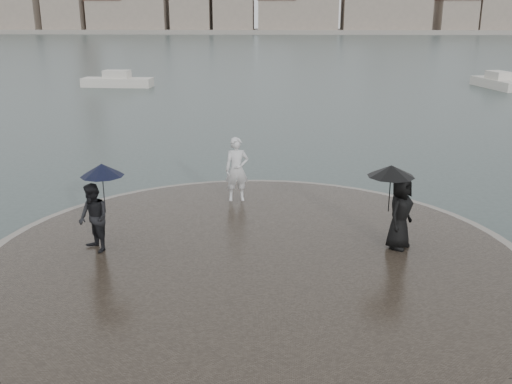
{
  "coord_description": "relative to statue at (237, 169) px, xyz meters",
  "views": [
    {
      "loc": [
        0.49,
        -8.31,
        5.57
      ],
      "look_at": [
        0.0,
        4.8,
        1.45
      ],
      "focal_mm": 40.0,
      "sensor_mm": 36.0,
      "label": 1
    }
  ],
  "objects": [
    {
      "name": "kerb_ring",
      "position": [
        0.65,
        -3.97,
        -1.13
      ],
      "size": [
        12.5,
        12.5,
        0.32
      ],
      "primitive_type": "cylinder",
      "color": "gray",
      "rests_on": "ground"
    },
    {
      "name": "statue",
      "position": [
        0.0,
        0.0,
        0.0
      ],
      "size": [
        0.73,
        0.53,
        1.85
      ],
      "primitive_type": "imported",
      "rotation": [
        0.0,
        0.0,
        0.13
      ],
      "color": "silver",
      "rests_on": "quay_tip"
    },
    {
      "name": "visitor_right",
      "position": [
        3.91,
        -3.36,
        0.2
      ],
      "size": [
        1.25,
        1.14,
        1.95
      ],
      "color": "black",
      "rests_on": "quay_tip"
    },
    {
      "name": "quay_tip",
      "position": [
        0.65,
        -3.97,
        -1.11
      ],
      "size": [
        11.9,
        11.9,
        0.36
      ],
      "primitive_type": "cylinder",
      "color": "#2D261E",
      "rests_on": "ground"
    },
    {
      "name": "ground",
      "position": [
        0.65,
        -7.47,
        -1.29
      ],
      "size": [
        400.0,
        400.0,
        0.0
      ],
      "primitive_type": "plane",
      "color": "#2B3835",
      "rests_on": "ground"
    },
    {
      "name": "visitor_left",
      "position": [
        -2.91,
        -3.81,
        0.16
      ],
      "size": [
        1.22,
        1.07,
        2.04
      ],
      "color": "black",
      "rests_on": "quay_tip"
    },
    {
      "name": "far_skyline",
      "position": [
        -5.64,
        153.23,
        4.32
      ],
      "size": [
        260.0,
        20.0,
        37.0
      ],
      "color": "gray",
      "rests_on": "ground"
    },
    {
      "name": "boats",
      "position": [
        3.37,
        29.53,
        -0.91
      ],
      "size": [
        33.89,
        5.7,
        1.5
      ],
      "color": "beige",
      "rests_on": "ground"
    }
  ]
}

